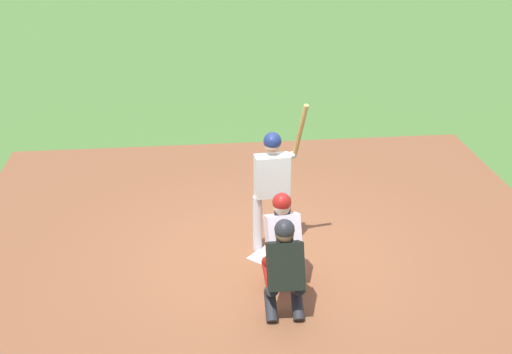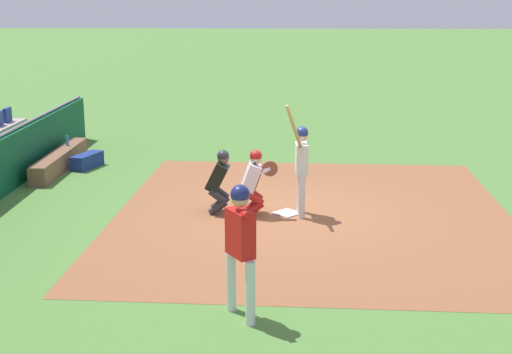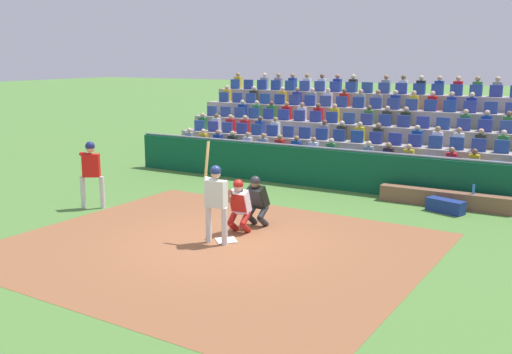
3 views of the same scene
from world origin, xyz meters
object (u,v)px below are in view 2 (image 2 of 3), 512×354
object	(u,v)px
home_plate_marker	(287,213)
on_deck_batter	(240,237)
batter_at_plate	(301,161)
equipment_duffel_bag	(87,161)
catcher_crouching	(254,178)
water_bottle_on_bench	(67,141)
home_plate_umpire	(219,178)
dugout_bench	(60,160)

from	to	relation	value
home_plate_marker	on_deck_batter	bearing A→B (deg)	-7.76
on_deck_batter	batter_at_plate	bearing A→B (deg)	168.98
batter_at_plate	equipment_duffel_bag	size ratio (longest dim) A/B	2.24
home_plate_marker	catcher_crouching	xyz separation A→B (m)	(0.07, -0.64, 0.71)
on_deck_batter	home_plate_marker	bearing A→B (deg)	172.24
home_plate_marker	water_bottle_on_bench	size ratio (longest dim) A/B	1.74
home_plate_umpire	home_plate_marker	bearing A→B (deg)	88.66
catcher_crouching	on_deck_batter	world-z (taller)	on_deck_batter
home_plate_marker	on_deck_batter	xyz separation A→B (m)	(4.70, -0.64, 1.11)
home_plate_marker	dugout_bench	distance (m)	6.59
batter_at_plate	dugout_bench	size ratio (longest dim) A/B	0.62
water_bottle_on_bench	on_deck_batter	xyz separation A→B (m)	(8.96, 4.94, 0.56)
home_plate_umpire	water_bottle_on_bench	xyz separation A→B (m)	(-4.23, -4.25, -0.13)
catcher_crouching	water_bottle_on_bench	size ratio (longest dim) A/B	5.16
batter_at_plate	home_plate_umpire	size ratio (longest dim) A/B	1.73
home_plate_umpire	water_bottle_on_bench	size ratio (longest dim) A/B	5.06
home_plate_marker	water_bottle_on_bench	xyz separation A→B (m)	(-4.26, -5.58, 0.55)
batter_at_plate	dugout_bench	distance (m)	6.91
home_plate_marker	equipment_duffel_bag	xyz separation A→B (m)	(-3.69, -4.94, 0.16)
home_plate_marker	dugout_bench	size ratio (longest dim) A/B	0.12
on_deck_batter	catcher_crouching	bearing A→B (deg)	-179.96
water_bottle_on_bench	on_deck_batter	size ratio (longest dim) A/B	0.14
home_plate_umpire	on_deck_batter	distance (m)	4.80
batter_at_plate	home_plate_umpire	distance (m)	1.64
water_bottle_on_bench	equipment_duffel_bag	bearing A→B (deg)	48.39
batter_at_plate	on_deck_batter	xyz separation A→B (m)	(4.61, -0.90, 0.03)
catcher_crouching	equipment_duffel_bag	distance (m)	5.73
batter_at_plate	equipment_duffel_bag	world-z (taller)	batter_at_plate
batter_at_plate	dugout_bench	bearing A→B (deg)	-121.96
home_plate_umpire	on_deck_batter	world-z (taller)	on_deck_batter
dugout_bench	equipment_duffel_bag	bearing A→B (deg)	104.13
catcher_crouching	equipment_duffel_bag	world-z (taller)	catcher_crouching
home_plate_marker	batter_at_plate	size ratio (longest dim) A/B	0.20
catcher_crouching	on_deck_batter	bearing A→B (deg)	0.04
dugout_bench	equipment_duffel_bag	world-z (taller)	dugout_bench
home_plate_marker	water_bottle_on_bench	world-z (taller)	water_bottle_on_bench
equipment_duffel_bag	on_deck_batter	xyz separation A→B (m)	(8.39, 4.30, 0.95)
water_bottle_on_bench	home_plate_marker	bearing A→B (deg)	52.64
batter_at_plate	home_plate_umpire	world-z (taller)	batter_at_plate
water_bottle_on_bench	on_deck_batter	distance (m)	10.25
batter_at_plate	water_bottle_on_bench	size ratio (longest dim) A/B	8.77
catcher_crouching	dugout_bench	xyz separation A→B (m)	(-3.60, -4.92, -0.50)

